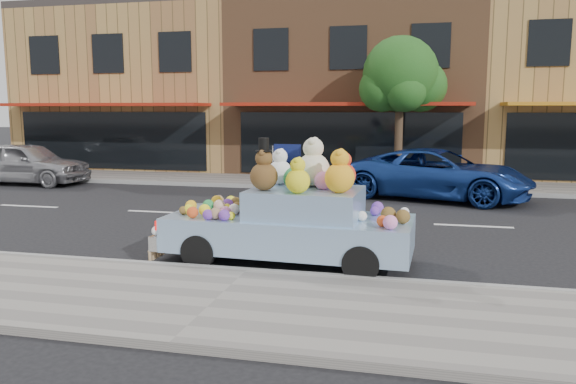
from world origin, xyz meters
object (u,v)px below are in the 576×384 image
(car_blue, at_px, (438,174))
(art_car, at_px, (291,219))
(car_silver, at_px, (27,163))
(street_tree, at_px, (401,81))

(car_blue, xyz_separation_m, art_car, (-2.77, -8.00, 0.04))
(car_silver, xyz_separation_m, car_blue, (14.51, -0.18, -0.01))
(street_tree, bearing_deg, art_car, -98.06)
(street_tree, xyz_separation_m, car_blue, (1.27, -2.60, -2.93))
(car_blue, relative_size, art_car, 1.21)
(street_tree, bearing_deg, car_silver, -169.65)
(car_silver, distance_m, car_blue, 14.51)
(art_car, bearing_deg, street_tree, 84.51)
(car_silver, height_order, art_car, art_car)
(street_tree, distance_m, car_silver, 13.77)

